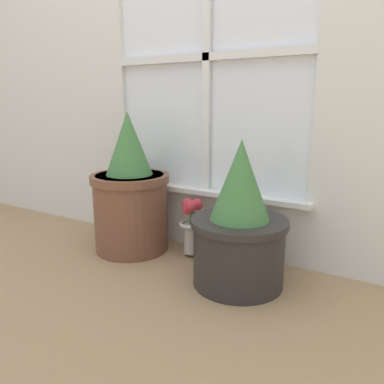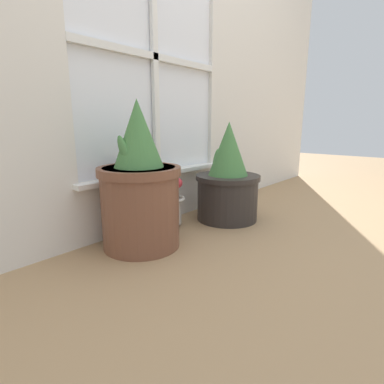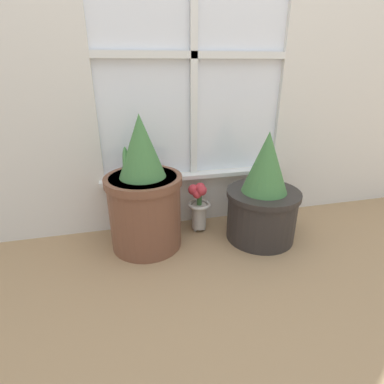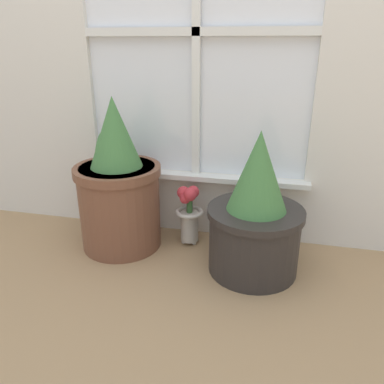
% 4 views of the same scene
% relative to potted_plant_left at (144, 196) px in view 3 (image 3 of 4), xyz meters
% --- Properties ---
extents(ground_plane, '(10.00, 10.00, 0.00)m').
position_rel_potted_plant_left_xyz_m(ground_plane, '(0.31, -0.36, -0.29)').
color(ground_plane, tan).
extents(potted_plant_left, '(0.39, 0.39, 0.70)m').
position_rel_potted_plant_left_xyz_m(potted_plant_left, '(0.00, 0.00, 0.00)').
color(potted_plant_left, brown).
rests_on(potted_plant_left, ground_plane).
extents(potted_plant_right, '(0.39, 0.39, 0.60)m').
position_rel_potted_plant_left_xyz_m(potted_plant_right, '(0.63, -0.08, -0.05)').
color(potted_plant_right, '#2D2826').
rests_on(potted_plant_right, ground_plane).
extents(flower_vase, '(0.13, 0.13, 0.29)m').
position_rel_potted_plant_left_xyz_m(flower_vase, '(0.31, 0.08, -0.12)').
color(flower_vase, '#BCB7AD').
rests_on(flower_vase, ground_plane).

